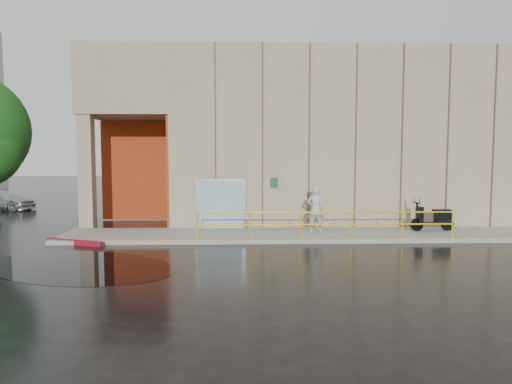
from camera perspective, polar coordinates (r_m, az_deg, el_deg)
The scene contains 9 objects.
ground at distance 13.95m, azimuth -6.47°, elevation -8.92°, with size 120.00×120.00×0.00m, color black.
sidewalk at distance 18.51m, azimuth 7.23°, elevation -5.33°, with size 20.00×3.00×0.15m, color gray.
building at distance 24.84m, azimuth 7.54°, elevation 6.74°, with size 20.00×10.17×8.00m.
guardrail at distance 17.14m, azimuth 8.77°, elevation -4.10°, with size 9.56×0.06×1.03m.
person at distance 18.47m, azimuth 7.45°, elevation -2.15°, with size 0.69×0.45×1.90m, color #B9B8BE.
scooter at distance 20.14m, azimuth 21.27°, elevation -2.23°, with size 1.88×0.74×1.43m.
red_curb at distance 18.01m, azimuth -21.75°, elevation -5.86°, with size 2.40×0.18×0.18m, color maroon.
puddle at distance 14.55m, azimuth -21.27°, elevation -8.63°, with size 6.26×3.85×0.01m, color black.
car_c at distance 31.30m, azimuth -29.34°, elevation -0.86°, with size 1.69×4.17×1.21m, color silver.
Camera 1 is at (1.17, -13.52, 3.25)m, focal length 32.00 mm.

